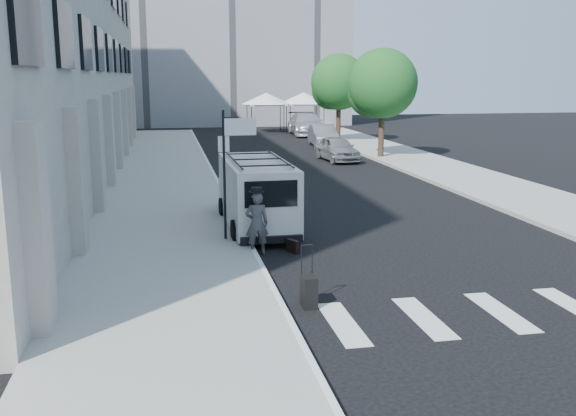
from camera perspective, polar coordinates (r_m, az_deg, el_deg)
name	(u,v)px	position (r m, az deg, el deg)	size (l,w,h in m)	color
ground	(349,273)	(15.16, 5.48, -5.77)	(120.00, 120.00, 0.00)	black
sidewalk_left	(164,174)	(30.20, -10.96, 2.97)	(4.50, 48.00, 0.15)	gray
sidewalk_right	(404,157)	(36.59, 10.31, 4.48)	(4.00, 56.00, 0.15)	gray
sign_pole	(233,147)	(17.26, -4.95, 5.38)	(1.03, 0.07, 3.50)	black
tree_near	(380,86)	(35.95, 8.18, 10.66)	(3.80, 3.83, 6.03)	black
tree_far	(337,84)	(44.56, 4.37, 10.92)	(3.80, 3.83, 6.03)	black
tent_left	(266,99)	(52.53, -1.95, 9.67)	(4.00, 4.00, 3.20)	black
tent_right	(304,98)	(53.61, 1.40, 9.72)	(4.00, 4.00, 3.20)	black
businessman	(257,223)	(16.44, -2.79, -1.38)	(0.60, 0.39, 1.64)	#3C3D3F
briefcase	(293,246)	(16.76, 0.42, -3.41)	(0.12, 0.44, 0.34)	black
suitcase	(309,291)	(12.88, 1.87, -7.39)	(0.28, 0.45, 1.23)	black
cargo_van	(256,193)	(19.33, -2.87, 1.35)	(1.99, 5.43, 2.05)	silver
parked_car_a	(337,149)	(34.97, 4.38, 5.29)	(1.58, 3.93, 1.34)	gray
parked_car_b	(323,136)	(42.17, 3.14, 6.45)	(1.50, 4.29, 1.41)	slate
parked_car_c	(306,124)	(50.36, 1.64, 7.47)	(2.39, 5.89, 1.71)	#A0A2A8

